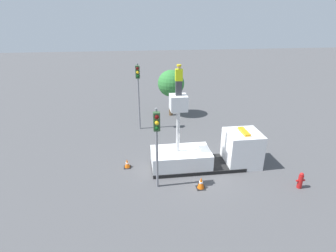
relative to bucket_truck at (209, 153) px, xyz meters
name	(u,v)px	position (x,y,z in m)	size (l,w,h in m)	color
ground_plane	(197,167)	(-0.78, 0.00, -0.93)	(120.00, 120.00, 0.00)	#4C4C4F
bucket_truck	(209,153)	(0.00, 0.00, 0.00)	(7.00, 2.15, 4.89)	black
worker	(179,80)	(-2.08, 0.00, 4.84)	(0.40, 0.26, 1.75)	#38383D
traffic_light_pole	(157,134)	(-3.54, -1.94, 2.46)	(0.34, 0.57, 4.79)	gray
traffic_light_across	(138,84)	(-4.27, 6.57, 3.03)	(0.34, 0.57, 5.62)	gray
fire_hydrant	(300,180)	(4.52, -2.96, -0.45)	(0.51, 0.27, 0.99)	red
traffic_cone_rear	(127,164)	(-5.29, 0.49, -0.66)	(0.45, 0.45, 0.59)	black
traffic_cone_curbside	(201,183)	(-1.10, -2.28, -0.59)	(0.50, 0.50, 0.72)	black
tree_left_bg	(171,84)	(-1.15, 9.64, 2.22)	(2.50, 2.50, 4.44)	brown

